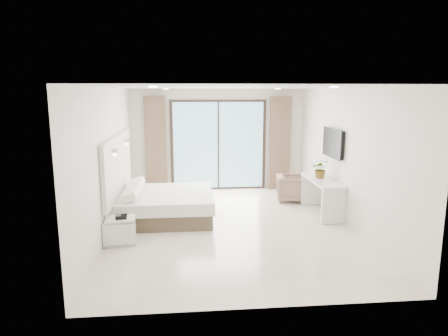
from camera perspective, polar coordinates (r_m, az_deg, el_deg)
The scene contains 8 objects.
ground at distance 8.01m, azimuth 0.99°, elevation -8.22°, with size 6.20×6.20×0.00m, color beige.
room_shell at distance 8.44m, azimuth -0.94°, elevation 3.80°, with size 4.62×6.22×2.72m.
bed at distance 8.48m, azimuth -8.49°, elevation -5.22°, with size 1.96×1.86×0.69m.
nightstand at distance 7.27m, azimuth -14.52°, elevation -8.67°, with size 0.55×0.47×0.46m.
phone at distance 7.15m, azimuth -14.47°, elevation -6.77°, with size 0.19×0.15×0.06m, color black.
console_desk at distance 8.87m, azimuth 13.79°, elevation -2.88°, with size 0.49×1.56×0.77m.
plant at distance 8.89m, azimuth 13.66°, elevation -0.40°, with size 0.37×0.41×0.32m, color #33662D.
armchair at distance 9.83m, azimuth 9.64°, elevation -2.64°, with size 0.68×0.64×0.70m, color #916E5F.
Camera 1 is at (-0.85, -7.52, 2.61)m, focal length 32.00 mm.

